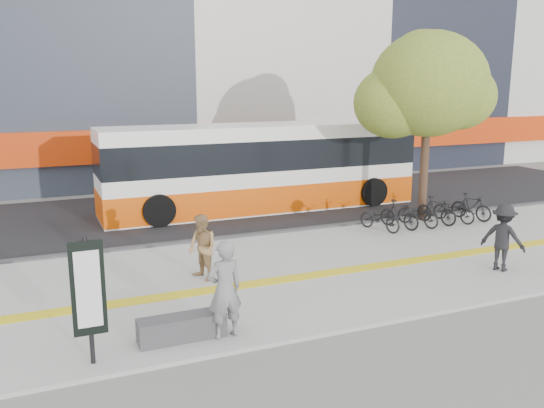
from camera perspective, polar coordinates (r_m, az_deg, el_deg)
name	(u,v)px	position (r m, az deg, el deg)	size (l,w,h in m)	color
ground	(285,300)	(12.73, 1.31, -9.53)	(120.00, 120.00, 0.00)	slate
sidewalk	(260,277)	(14.01, -1.22, -7.28)	(40.00, 7.00, 0.08)	gray
tactile_strip	(268,282)	(13.56, -0.43, -7.75)	(40.00, 0.45, 0.01)	yellow
street	(183,213)	(20.90, -8.84, -0.88)	(40.00, 8.00, 0.06)	black
curb	(217,240)	(17.16, -5.55, -3.55)	(40.00, 0.25, 0.14)	#343436
bench	(182,328)	(10.79, -8.96, -12.08)	(1.60, 0.45, 0.45)	#343436
signboard	(88,290)	(9.89, -17.84, -8.20)	(0.55, 0.10, 2.20)	black
street_tree	(426,87)	(19.71, 15.08, 11.22)	(4.40, 3.80, 6.31)	#372319
bus	(261,169)	(21.01, -1.07, 3.47)	(11.64, 2.76, 3.10)	white
bicycle_row	(426,212)	(19.32, 15.13, -0.80)	(4.58, 1.63, 0.90)	black
seated_woman	(225,290)	(10.53, -4.75, -8.50)	(0.67, 0.44, 1.84)	black
pedestrian_tan	(202,248)	(13.59, -6.97, -4.33)	(0.76, 0.59, 1.57)	#9F7B4F
pedestrian_dark	(503,237)	(15.26, 22.02, -3.10)	(1.08, 0.62, 1.68)	black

